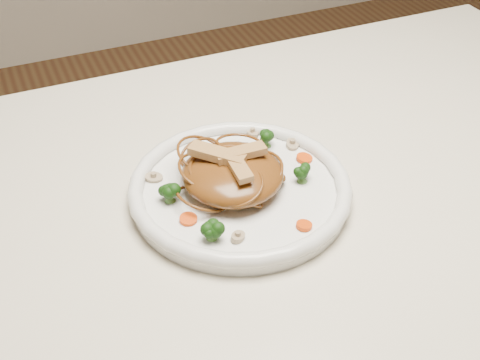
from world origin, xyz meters
name	(u,v)px	position (x,y,z in m)	size (l,w,h in m)	color
table	(295,242)	(0.00, 0.00, 0.65)	(1.20, 0.80, 0.75)	beige
plate	(240,193)	(-0.08, 0.01, 0.76)	(0.28, 0.28, 0.02)	white
noodle_mound	(233,174)	(-0.09, 0.02, 0.79)	(0.13, 0.13, 0.04)	#623112
chicken_a	(241,153)	(-0.07, 0.02, 0.81)	(0.06, 0.02, 0.01)	tan
chicken_b	(217,154)	(-0.10, 0.03, 0.81)	(0.07, 0.02, 0.01)	tan
chicken_c	(238,166)	(-0.09, 0.00, 0.81)	(0.06, 0.02, 0.01)	tan
broccoli_0	(267,136)	(-0.01, 0.08, 0.78)	(0.03, 0.03, 0.03)	#10350B
broccoli_1	(169,191)	(-0.17, 0.02, 0.78)	(0.03, 0.03, 0.03)	#10350B
broccoli_2	(212,229)	(-0.15, -0.06, 0.78)	(0.02, 0.02, 0.03)	#10350B
broccoli_3	(303,172)	(0.00, -0.01, 0.78)	(0.03, 0.03, 0.03)	#10350B
carrot_0	(245,150)	(-0.04, 0.08, 0.77)	(0.02, 0.02, 0.01)	red
carrot_1	(188,219)	(-0.16, -0.02, 0.77)	(0.02, 0.02, 0.01)	red
carrot_2	(304,158)	(0.02, 0.04, 0.77)	(0.02, 0.02, 0.01)	red
carrot_3	(197,155)	(-0.11, 0.10, 0.77)	(0.02, 0.02, 0.01)	red
carrot_4	(304,225)	(-0.04, -0.08, 0.77)	(0.02, 0.02, 0.01)	red
mushroom_0	(238,237)	(-0.12, -0.07, 0.77)	(0.02, 0.02, 0.01)	#BAA98B
mushroom_1	(292,144)	(0.02, 0.07, 0.77)	(0.03, 0.03, 0.01)	#BAA98B
mushroom_2	(154,178)	(-0.18, 0.07, 0.77)	(0.02, 0.02, 0.01)	#BAA98B
mushroom_3	(253,133)	(-0.02, 0.12, 0.77)	(0.02, 0.02, 0.01)	#BAA98B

